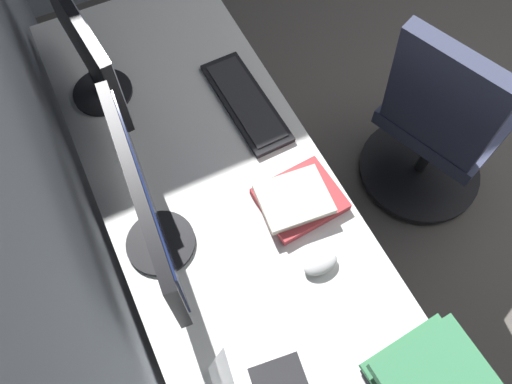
{
  "coord_description": "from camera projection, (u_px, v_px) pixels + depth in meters",
  "views": [
    {
      "loc": [
        -0.48,
        2.12,
        2.1
      ],
      "look_at": [
        0.07,
        1.85,
        0.95
      ],
      "focal_mm": 35.55,
      "sensor_mm": 36.0,
      "label": 1
    }
  ],
  "objects": [
    {
      "name": "monitor_secondary",
      "position": [
        147.0,
        208.0,
        1.26
      ],
      "size": [
        0.57,
        0.2,
        0.4
      ],
      "color": "black",
      "rests_on": "desk"
    },
    {
      "name": "office_chair",
      "position": [
        438.0,
        127.0,
        1.99
      ],
      "size": [
        0.56,
        0.61,
        0.97
      ],
      "color": "#383D56",
      "rests_on": "ground"
    },
    {
      "name": "keyboard_main",
      "position": [
        246.0,
        102.0,
        1.69
      ],
      "size": [
        0.42,
        0.15,
        0.02
      ],
      "color": "black",
      "rests_on": "desk"
    },
    {
      "name": "monitor_primary",
      "position": [
        84.0,
        44.0,
        1.52
      ],
      "size": [
        0.56,
        0.2,
        0.4
      ],
      "color": "black",
      "rests_on": "desk"
    },
    {
      "name": "book_stack_near",
      "position": [
        430.0,
        381.0,
        1.24
      ],
      "size": [
        0.24,
        0.27,
        0.11
      ],
      "color": "black",
      "rests_on": "desk"
    },
    {
      "name": "drawer_pedestal",
      "position": [
        250.0,
        306.0,
        1.77
      ],
      "size": [
        0.4,
        0.51,
        0.69
      ],
      "color": "white",
      "rests_on": "ground"
    },
    {
      "name": "book_stack_far",
      "position": [
        298.0,
        199.0,
        1.51
      ],
      "size": [
        0.22,
        0.26,
        0.05
      ],
      "color": "#B2383D",
      "rests_on": "desk"
    },
    {
      "name": "wall_back",
      "position": [
        27.0,
        234.0,
        0.86
      ],
      "size": [
        4.79,
        0.1,
        2.6
      ],
      "primitive_type": "cube",
      "color": "#8C939E",
      "rests_on": "ground"
    },
    {
      "name": "mouse_main",
      "position": [
        320.0,
        263.0,
        1.42
      ],
      "size": [
        0.06,
        0.1,
        0.03
      ],
      "primitive_type": "ellipsoid",
      "color": "silver",
      "rests_on": "desk"
    },
    {
      "name": "desk",
      "position": [
        241.0,
        242.0,
        1.54
      ],
      "size": [
        2.19,
        0.7,
        0.73
      ],
      "color": "white",
      "rests_on": "ground"
    }
  ]
}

